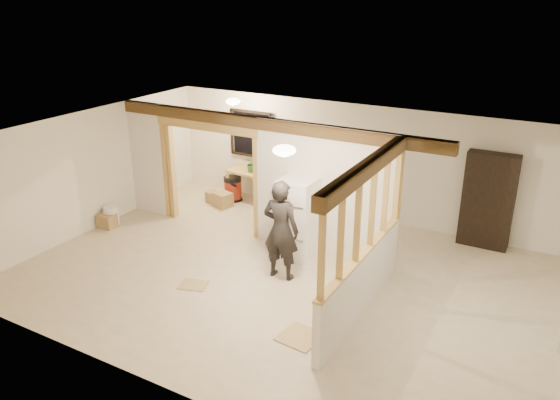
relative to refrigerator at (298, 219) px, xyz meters
The scene contains 28 objects.
floor 1.15m from the refrigerator, 80.20° to the right, with size 9.00×6.50×0.01m, color beige.
ceiling 1.92m from the refrigerator, 80.20° to the right, with size 9.00×6.50×0.01m, color white.
wall_back 2.47m from the refrigerator, 86.61° to the left, with size 9.00×0.01×2.50m, color silver.
wall_front 4.11m from the refrigerator, 87.99° to the right, with size 9.00×0.01×2.50m, color silver.
wall_left 4.46m from the refrigerator, 169.20° to the right, with size 0.01×6.50×2.50m, color silver.
partition_left_stub 3.95m from the refrigerator, behind, with size 0.90×0.12×2.50m, color silver.
partition_center 0.69m from the refrigerator, 47.06° to the left, with size 2.80×0.12×2.50m, color silver.
doorway_frame 2.31m from the refrigerator, behind, with size 2.46×0.14×2.20m, color tan.
header_beam_back 1.86m from the refrigerator, 156.69° to the left, with size 7.00×0.18×0.22m, color #543B1C.
header_beam_right 2.67m from the refrigerator, 35.22° to the right, with size 0.18×3.30×0.22m, color #543B1C.
pony_wall 2.15m from the refrigerator, 35.22° to the right, with size 0.12×3.20×1.00m, color silver.
stud_partition 2.31m from the refrigerator, 35.22° to the right, with size 0.14×3.20×1.32m, color tan.
window_back 3.48m from the refrigerator, 136.40° to the left, with size 1.12×0.10×1.10m, color black.
ceiling_dome_main 2.21m from the refrigerator, 71.57° to the right, with size 0.36×0.36×0.16m, color #FFEABF.
ceiling_dome_util 3.26m from the refrigerator, 148.06° to the left, with size 0.32×0.32×0.14m, color #FFEABF.
hanging_bulb 2.45m from the refrigerator, 157.50° to the left, with size 0.07×0.07×0.07m, color #FFD88C.
refrigerator is the anchor object (origin of this frame).
woman 0.86m from the refrigerator, 82.32° to the right, with size 0.65×0.43×1.79m, color black.
work_table 2.99m from the refrigerator, 138.01° to the left, with size 1.22×0.61×0.77m, color tan.
potted_plant 2.92m from the refrigerator, 138.54° to the left, with size 0.36×0.31×0.40m, color #376E2D.
shop_vac 3.31m from the refrigerator, 145.62° to the left, with size 0.46×0.46×0.60m, color #A12616.
bookshelf 3.70m from the refrigerator, 36.38° to the left, with size 0.95×0.32×1.89m, color black.
bucket 4.25m from the refrigerator, behind, with size 0.33×0.33×0.42m, color silver.
box_util_a 3.07m from the refrigerator, 152.68° to the left, with size 0.40×0.34×0.34m, color #997A4A.
box_util_b 3.44m from the refrigerator, 153.56° to the left, with size 0.28×0.28×0.26m, color #997A4A.
box_front 4.27m from the refrigerator, 169.22° to the right, with size 0.36×0.29×0.29m, color #997A4A.
floor_panel_near 2.71m from the refrigerator, 61.56° to the right, with size 0.56×0.56×0.02m, color tan.
floor_panel_far 2.26m from the refrigerator, 119.56° to the right, with size 0.47×0.38×0.02m, color tan.
Camera 1 is at (4.10, -7.43, 4.76)m, focal length 35.00 mm.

